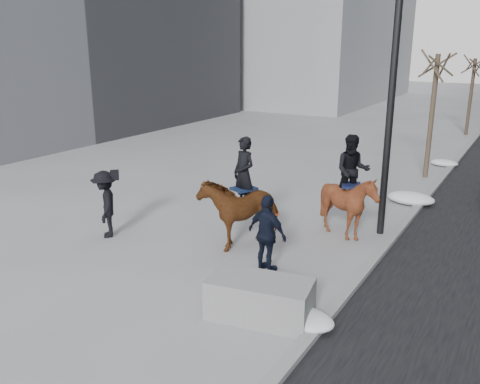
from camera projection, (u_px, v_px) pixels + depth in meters
The scene contains 11 objects.
ground at pixel (213, 269), 11.41m from camera, with size 120.00×120.00×0.00m, color gray.
curb at pixel (438, 183), 18.15m from camera, with size 0.25×90.00×0.12m, color gray.
planter at pixel (260, 299), 9.31m from camera, with size 1.89×0.94×0.75m, color gray.
tree_near at pixel (432, 111), 18.45m from camera, with size 1.20×1.20×5.00m, color #3D2B24, non-canonical shape.
tree_far at pixel (471, 93), 27.24m from camera, with size 1.20×1.20×4.51m, color #392922, non-canonical shape.
mounted_left at pixel (241, 205), 12.66m from camera, with size 1.65×2.29×2.69m.
mounted_right at pixel (349, 198), 12.97m from camera, with size 1.90×2.00×2.68m.
feeder at pixel (267, 234), 11.07m from camera, with size 1.10×0.97×1.75m.
camera_crew at pixel (105, 204), 13.10m from camera, with size 1.25×1.27×1.75m.
lamppost at pixel (396, 38), 12.10m from camera, with size 0.25×0.82×9.09m.
snow_piles at pixel (401, 210), 14.91m from camera, with size 1.45×14.91×0.37m.
Camera 1 is at (5.88, -8.66, 4.91)m, focal length 38.00 mm.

